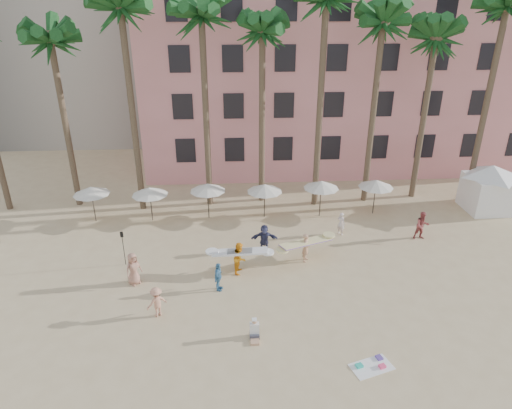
{
  "coord_description": "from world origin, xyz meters",
  "views": [
    {
      "loc": [
        -3.35,
        -16.99,
        14.69
      ],
      "look_at": [
        -1.99,
        6.0,
        4.0
      ],
      "focal_mm": 32.0,
      "sensor_mm": 36.0,
      "label": 1
    }
  ],
  "objects_px": {
    "pink_hotel": "(340,73)",
    "carrier_yellow": "(306,246)",
    "cabana": "(490,184)",
    "carrier_white": "(240,257)"
  },
  "relations": [
    {
      "from": "cabana",
      "to": "carrier_white",
      "type": "distance_m",
      "value": 19.87
    },
    {
      "from": "carrier_yellow",
      "to": "carrier_white",
      "type": "distance_m",
      "value": 4.1
    },
    {
      "from": "pink_hotel",
      "to": "cabana",
      "type": "bearing_deg",
      "value": -57.4
    },
    {
      "from": "pink_hotel",
      "to": "carrier_yellow",
      "type": "relative_size",
      "value": 10.28
    },
    {
      "from": "cabana",
      "to": "carrier_white",
      "type": "xyz_separation_m",
      "value": [
        -18.44,
        -7.34,
        -1.05
      ]
    },
    {
      "from": "carrier_yellow",
      "to": "cabana",
      "type": "bearing_deg",
      "value": 23.69
    },
    {
      "from": "carrier_yellow",
      "to": "carrier_white",
      "type": "xyz_separation_m",
      "value": [
        -3.98,
        -0.99,
        -0.01
      ]
    },
    {
      "from": "cabana",
      "to": "carrier_yellow",
      "type": "xyz_separation_m",
      "value": [
        -14.46,
        -6.34,
        -1.04
      ]
    },
    {
      "from": "cabana",
      "to": "pink_hotel",
      "type": "bearing_deg",
      "value": 122.6
    },
    {
      "from": "carrier_yellow",
      "to": "carrier_white",
      "type": "relative_size",
      "value": 1.06
    }
  ]
}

